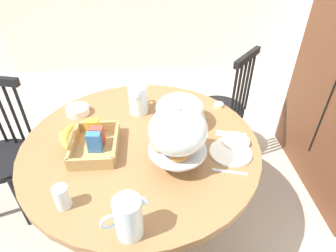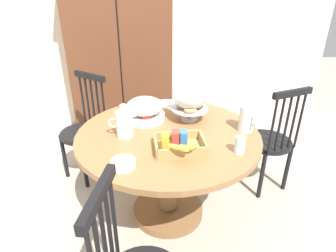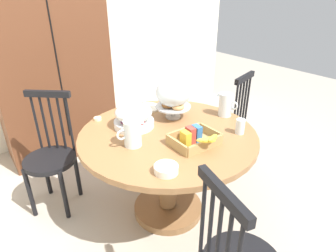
{
  "view_description": "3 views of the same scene",
  "coord_description": "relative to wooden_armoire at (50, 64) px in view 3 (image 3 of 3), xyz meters",
  "views": [
    {
      "loc": [
        1.29,
        0.04,
        1.74
      ],
      "look_at": [
        0.09,
        0.11,
        0.84
      ],
      "focal_mm": 30.41,
      "sensor_mm": 36.0,
      "label": 1
    },
    {
      "loc": [
        -0.12,
        -1.8,
        1.67
      ],
      "look_at": [
        0.09,
        -0.04,
        0.79
      ],
      "focal_mm": 30.49,
      "sensor_mm": 36.0,
      "label": 2
    },
    {
      "loc": [
        -1.0,
        -1.51,
        1.7
      ],
      "look_at": [
        0.09,
        -0.04,
        0.79
      ],
      "focal_mm": 30.4,
      "sensor_mm": 36.0,
      "label": 3
    }
  ],
  "objects": [
    {
      "name": "soup_spoon",
      "position": [
        0.62,
        -1.1,
        -0.24
      ],
      "size": [
        0.06,
        0.17,
        0.01
      ],
      "primitive_type": "cube",
      "rotation": [
        0.0,
        0.0,
        7.6
      ],
      "color": "silver",
      "rests_on": "dining_table"
    },
    {
      "name": "pastry_stand_with_dome",
      "position": [
        0.54,
        -1.35,
        -0.05
      ],
      "size": [
        0.28,
        0.28,
        0.34
      ],
      "color": "silver",
      "rests_on": "dining_table"
    },
    {
      "name": "milk_pitcher",
      "position": [
        0.91,
        -1.57,
        -0.16
      ],
      "size": [
        0.11,
        0.19,
        0.19
      ],
      "color": "silver",
      "rests_on": "dining_table"
    },
    {
      "name": "butter_dish",
      "position": [
        0.03,
        -1.04,
        -0.23
      ],
      "size": [
        0.06,
        0.06,
        0.02
      ],
      "primitive_type": "cylinder",
      "color": "beige",
      "rests_on": "dining_table"
    },
    {
      "name": "wooden_armoire",
      "position": [
        0.0,
        0.0,
        0.0
      ],
      "size": [
        1.18,
        0.6,
        1.96
      ],
      "color": "brown",
      "rests_on": "ground_plane"
    },
    {
      "name": "table_knife",
      "position": [
        0.34,
        -1.03,
        -0.24
      ],
      "size": [
        0.06,
        0.17,
        0.01
      ],
      "primitive_type": "cube",
      "rotation": [
        0.0,
        0.0,
        7.6
      ],
      "color": "silver",
      "rests_on": "dining_table"
    },
    {
      "name": "china_plate_small",
      "position": [
        0.4,
        -1.02,
        -0.23
      ],
      "size": [
        0.15,
        0.15,
        0.01
      ],
      "primitive_type": "cylinder",
      "color": "white",
      "rests_on": "china_plate_large"
    },
    {
      "name": "cereal_bowl",
      "position": [
        0.06,
        -1.93,
        -0.22
      ],
      "size": [
        0.14,
        0.14,
        0.04
      ],
      "primitive_type": "cylinder",
      "color": "white",
      "rests_on": "dining_table"
    },
    {
      "name": "fruit_platter_covered",
      "position": [
        0.21,
        -1.31,
        -0.16
      ],
      "size": [
        0.3,
        0.3,
        0.18
      ],
      "color": "silver",
      "rests_on": "dining_table"
    },
    {
      "name": "ground_plane",
      "position": [
        0.27,
        -1.5,
        -0.98
      ],
      "size": [
        10.0,
        10.0,
        0.0
      ],
      "primitive_type": "plane",
      "color": "#A89E8E"
    },
    {
      "name": "drinking_glass",
      "position": [
        0.76,
        -1.85,
        -0.19
      ],
      "size": [
        0.06,
        0.06,
        0.11
      ],
      "primitive_type": "cylinder",
      "color": "silver",
      "rests_on": "dining_table"
    },
    {
      "name": "dining_table",
      "position": [
        0.36,
        -1.54,
        -0.44
      ],
      "size": [
        1.29,
        1.29,
        0.74
      ],
      "color": "olive",
      "rests_on": "ground_plane"
    },
    {
      "name": "windsor_chair_facing_door",
      "position": [
        -0.34,
        -0.9,
        -0.53
      ],
      "size": [
        0.47,
        0.47,
        0.97
      ],
      "color": "black",
      "rests_on": "ground_plane"
    },
    {
      "name": "cereal_basket",
      "position": [
        0.39,
        -1.79,
        -0.2
      ],
      "size": [
        0.32,
        0.3,
        0.12
      ],
      "color": "tan",
      "rests_on": "dining_table"
    },
    {
      "name": "orange_juice_pitcher",
      "position": [
        0.06,
        -1.55,
        -0.16
      ],
      "size": [
        0.2,
        0.12,
        0.18
      ],
      "color": "silver",
      "rests_on": "dining_table"
    },
    {
      "name": "windsor_chair_by_cabinet",
      "position": [
        1.27,
        -1.29,
        -0.53
      ],
      "size": [
        0.42,
        0.42,
        0.97
      ],
      "color": "black",
      "rests_on": "ground_plane"
    },
    {
      "name": "wall_back",
      "position": [
        0.27,
        0.33,
        0.32
      ],
      "size": [
        4.8,
        0.06,
        2.6
      ],
      "primitive_type": "cube",
      "color": "silver",
      "rests_on": "ground_plane"
    },
    {
      "name": "china_plate_large",
      "position": [
        0.48,
        -1.07,
        -0.24
      ],
      "size": [
        0.22,
        0.22,
        0.01
      ],
      "primitive_type": "cylinder",
      "color": "white",
      "rests_on": "dining_table"
    },
    {
      "name": "dinner_fork",
      "position": [
        0.32,
        -1.03,
        -0.24
      ],
      "size": [
        0.06,
        0.17,
        0.01
      ],
      "primitive_type": "cube",
      "rotation": [
        0.0,
        0.0,
        7.6
      ],
      "color": "silver",
      "rests_on": "dining_table"
    }
  ]
}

